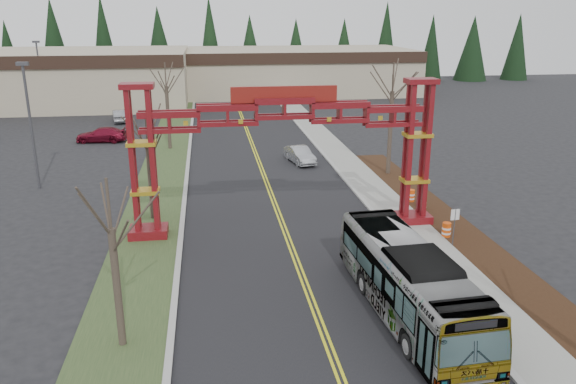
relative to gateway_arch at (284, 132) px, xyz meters
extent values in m
cube|color=black|center=(0.00, 7.00, -5.97)|extent=(12.00, 110.00, 0.02)
cube|color=yellow|center=(-0.12, 7.00, -5.96)|extent=(0.12, 100.00, 0.01)
cube|color=yellow|center=(0.12, 7.00, -5.96)|extent=(0.12, 100.00, 0.01)
cube|color=#ACACA7|center=(6.15, 7.00, -5.91)|extent=(0.30, 110.00, 0.15)
cube|color=gray|center=(7.60, 7.00, -5.91)|extent=(2.60, 110.00, 0.14)
cube|color=black|center=(10.20, -8.00, -5.92)|extent=(2.60, 50.00, 0.12)
cube|color=#2F4623|center=(-8.00, 7.00, -5.94)|extent=(4.00, 110.00, 0.08)
cube|color=#ACACA7|center=(-6.15, 7.00, -5.91)|extent=(0.30, 110.00, 0.15)
cube|color=#620D0D|center=(-8.00, 0.00, -5.68)|extent=(2.20, 1.60, 0.60)
cube|color=#620D0D|center=(-8.55, -0.35, -1.38)|extent=(0.28, 0.28, 8.00)
cube|color=#620D0D|center=(-7.45, -0.35, -1.38)|extent=(0.28, 0.28, 8.00)
cube|color=#620D0D|center=(-8.55, 0.35, -1.38)|extent=(0.28, 0.28, 8.00)
cube|color=#620D0D|center=(-7.45, 0.35, -1.38)|extent=(0.28, 0.28, 8.00)
cube|color=gold|center=(-8.00, 0.00, -3.18)|extent=(1.60, 1.10, 0.22)
cube|color=gold|center=(-8.00, 0.00, -0.38)|extent=(1.60, 1.10, 0.22)
cube|color=#620D0D|center=(-8.00, 0.00, 2.77)|extent=(1.80, 1.20, 0.30)
cube|color=#620D0D|center=(8.00, 0.00, -5.68)|extent=(2.20, 1.60, 0.60)
cube|color=#620D0D|center=(7.45, -0.35, -1.38)|extent=(0.28, 0.28, 8.00)
cube|color=#620D0D|center=(8.55, -0.35, -1.38)|extent=(0.28, 0.28, 8.00)
cube|color=#620D0D|center=(7.45, 0.35, -1.38)|extent=(0.28, 0.28, 8.00)
cube|color=#620D0D|center=(8.55, 0.35, -1.38)|extent=(0.28, 0.28, 8.00)
cube|color=gold|center=(8.00, 0.00, -3.18)|extent=(1.60, 1.10, 0.22)
cube|color=gold|center=(8.00, 0.00, -0.38)|extent=(1.60, 1.10, 0.22)
cube|color=#620D0D|center=(8.00, 0.00, 2.77)|extent=(1.80, 1.20, 0.30)
cube|color=#620D0D|center=(0.00, 0.00, 1.52)|extent=(16.00, 0.90, 1.00)
cube|color=#620D0D|center=(0.00, 0.00, 0.62)|extent=(16.00, 0.90, 0.60)
cube|color=maroon|center=(0.00, 0.00, 2.17)|extent=(6.00, 0.25, 0.90)
cube|color=#B9AD8D|center=(-30.00, 54.00, -2.23)|extent=(46.00, 22.00, 7.50)
cube|color=#B9AD8D|center=(10.00, 62.00, -2.48)|extent=(38.00, 20.00, 7.00)
cube|color=black|center=(10.00, 51.90, 0.22)|extent=(38.00, 0.40, 1.60)
cone|color=black|center=(-38.00, 74.00, 0.52)|extent=(5.60, 5.60, 13.00)
cylinder|color=#382D26|center=(-38.00, 74.00, -5.18)|extent=(0.80, 0.80, 1.60)
cone|color=black|center=(-29.50, 74.00, 0.52)|extent=(5.60, 5.60, 13.00)
cylinder|color=#382D26|center=(-29.50, 74.00, -5.18)|extent=(0.80, 0.80, 1.60)
cone|color=black|center=(-21.00, 74.00, 0.52)|extent=(5.60, 5.60, 13.00)
cylinder|color=#382D26|center=(-21.00, 74.00, -5.18)|extent=(0.80, 0.80, 1.60)
cone|color=black|center=(-12.50, 74.00, 0.52)|extent=(5.60, 5.60, 13.00)
cylinder|color=#382D26|center=(-12.50, 74.00, -5.18)|extent=(0.80, 0.80, 1.60)
cone|color=black|center=(-4.00, 74.00, 0.52)|extent=(5.60, 5.60, 13.00)
cylinder|color=#382D26|center=(-4.00, 74.00, -5.18)|extent=(0.80, 0.80, 1.60)
cone|color=black|center=(4.50, 74.00, 0.52)|extent=(5.60, 5.60, 13.00)
cylinder|color=#382D26|center=(4.50, 74.00, -5.18)|extent=(0.80, 0.80, 1.60)
cone|color=black|center=(13.00, 74.00, 0.52)|extent=(5.60, 5.60, 13.00)
cylinder|color=#382D26|center=(13.00, 74.00, -5.18)|extent=(0.80, 0.80, 1.60)
cone|color=black|center=(21.50, 74.00, 0.52)|extent=(5.60, 5.60, 13.00)
cylinder|color=#382D26|center=(21.50, 74.00, -5.18)|extent=(0.80, 0.80, 1.60)
cone|color=black|center=(30.00, 74.00, 0.52)|extent=(5.60, 5.60, 13.00)
cylinder|color=#382D26|center=(30.00, 74.00, -5.18)|extent=(0.80, 0.80, 1.60)
cone|color=black|center=(38.50, 74.00, 0.52)|extent=(5.60, 5.60, 13.00)
cylinder|color=#382D26|center=(38.50, 74.00, -5.18)|extent=(0.80, 0.80, 1.60)
cone|color=black|center=(47.00, 74.00, 0.52)|extent=(5.60, 5.60, 13.00)
cylinder|color=#382D26|center=(47.00, 74.00, -5.18)|extent=(0.80, 0.80, 1.60)
cone|color=black|center=(55.50, 74.00, 0.52)|extent=(5.60, 5.60, 13.00)
cylinder|color=#382D26|center=(55.50, 74.00, -5.18)|extent=(0.80, 0.80, 1.60)
imported|color=#A3A6AA|center=(3.85, -10.70, -4.39)|extent=(3.28, 11.54, 3.18)
imported|color=#A5A8AD|center=(3.53, 15.61, -5.27)|extent=(2.38, 4.55, 1.43)
imported|color=maroon|center=(-15.04, 26.83, -5.25)|extent=(5.25, 2.58, 1.47)
imported|color=#97989E|center=(-14.74, 37.95, -5.24)|extent=(2.41, 4.70, 1.48)
cylinder|color=#382D26|center=(-8.00, -11.36, -3.52)|extent=(0.29, 0.29, 4.93)
cylinder|color=#382D26|center=(-8.00, -11.36, -0.13)|extent=(0.11, 0.11, 2.03)
cylinder|color=#382D26|center=(-8.00, 3.08, -3.56)|extent=(0.31, 0.31, 4.85)
cylinder|color=#382D26|center=(-8.00, 3.08, -0.17)|extent=(0.11, 0.11, 2.11)
cylinder|color=#382D26|center=(-8.00, 22.64, -2.97)|extent=(0.33, 0.33, 6.02)
cylinder|color=#382D26|center=(-8.00, 22.64, 1.06)|extent=(0.12, 0.12, 2.25)
cylinder|color=#382D26|center=(10.00, 10.93, -2.63)|extent=(0.33, 0.33, 6.70)
cylinder|color=#382D26|center=(10.00, 10.93, 1.76)|extent=(0.12, 0.12, 2.29)
cylinder|color=#3F3F44|center=(-16.98, 11.06, -1.48)|extent=(0.20, 0.20, 9.01)
cube|color=#3F3F44|center=(-16.98, 11.06, 3.13)|extent=(0.80, 0.40, 0.25)
cylinder|color=#3F3F44|center=(-24.75, 43.53, -1.45)|extent=(0.20, 0.20, 9.07)
cube|color=#3F3F44|center=(-24.75, 43.53, 3.18)|extent=(0.81, 0.40, 0.25)
cylinder|color=#3F3F44|center=(8.92, -3.97, -4.86)|extent=(0.06, 0.06, 2.24)
cube|color=white|center=(8.92, -3.97, -4.05)|extent=(0.51, 0.09, 0.61)
cylinder|color=#ED4D0D|center=(9.11, -2.67, -5.51)|extent=(0.49, 0.49, 0.95)
cylinder|color=white|center=(9.11, -2.67, -5.37)|extent=(0.51, 0.51, 0.11)
cylinder|color=white|center=(9.11, -2.67, -5.65)|extent=(0.51, 0.51, 0.11)
cylinder|color=#ED4D0D|center=(9.53, 2.10, -5.54)|extent=(0.46, 0.46, 0.89)
cylinder|color=white|center=(9.53, 2.10, -5.40)|extent=(0.48, 0.48, 0.11)
cylinder|color=white|center=(9.53, 2.10, -5.67)|extent=(0.48, 0.48, 0.11)
cylinder|color=#ED4D0D|center=(9.32, 3.78, -5.51)|extent=(0.49, 0.49, 0.94)
cylinder|color=white|center=(9.32, 3.78, -5.37)|extent=(0.51, 0.51, 0.11)
cylinder|color=white|center=(9.32, 3.78, -5.66)|extent=(0.51, 0.51, 0.11)
camera|label=1|loc=(-4.32, -31.29, 6.47)|focal=35.00mm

